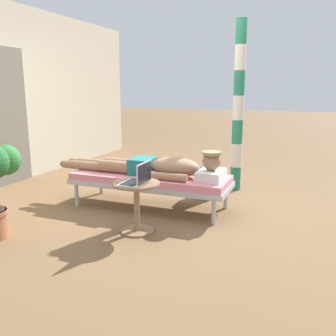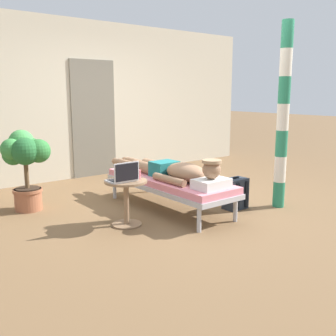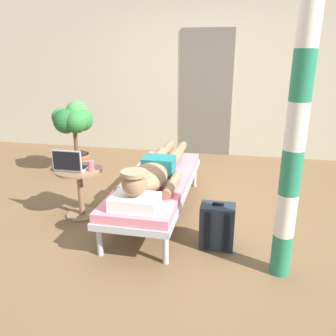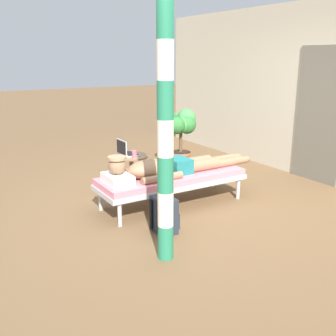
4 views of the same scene
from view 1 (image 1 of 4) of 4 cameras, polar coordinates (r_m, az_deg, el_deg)
ground_plane at (r=4.76m, az=-3.03°, el=-5.33°), size 40.00×40.00×0.00m
house_door_panel at (r=5.99m, az=-23.98°, el=7.25°), size 0.84×0.03×2.04m
lounge_chair at (r=4.48m, az=-2.81°, el=-1.88°), size 0.68×1.96×0.42m
person_reclining at (r=4.40m, az=-1.70°, el=0.20°), size 0.53×2.17×0.33m
side_table at (r=3.72m, az=-4.92°, el=-4.77°), size 0.48×0.48×0.52m
laptop at (r=3.58m, az=-4.68°, el=-1.67°), size 0.31×0.24×0.23m
drink_glass at (r=3.78m, az=-3.66°, el=-1.01°), size 0.06×0.06×0.10m
backpack at (r=4.96m, az=5.97°, el=-2.29°), size 0.30×0.26×0.42m
porch_post at (r=5.25m, az=10.90°, el=9.22°), size 0.15×0.15×2.36m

